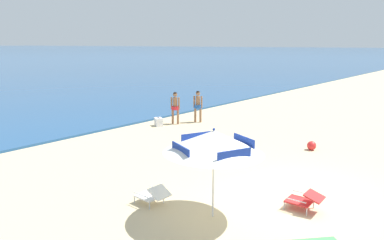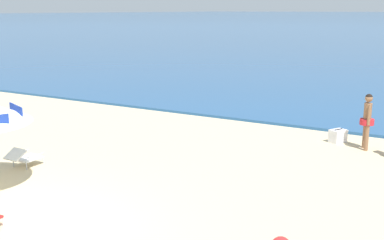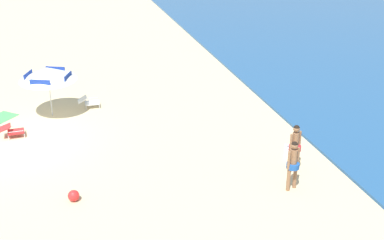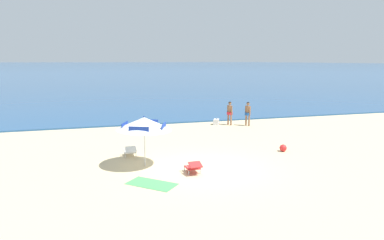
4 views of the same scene
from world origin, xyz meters
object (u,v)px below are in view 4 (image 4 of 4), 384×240
at_px(lounge_chair_under_umbrella, 193,166).
at_px(lounge_chair_beside_umbrella, 130,151).
at_px(beach_umbrella_striped_main, 144,124).
at_px(person_standing_beside, 248,112).
at_px(beach_ball, 283,148).
at_px(beach_towel, 152,184).
at_px(cooler_box, 216,122).
at_px(person_standing_near_shore, 230,111).

relative_size(lounge_chair_under_umbrella, lounge_chair_beside_umbrella, 0.99).
height_order(beach_umbrella_striped_main, lounge_chair_under_umbrella, beach_umbrella_striped_main).
xyz_separation_m(person_standing_beside, beach_ball, (-1.17, -6.58, -0.78)).
bearing_deg(beach_ball, beach_towel, -159.11).
bearing_deg(lounge_chair_under_umbrella, cooler_box, 65.05).
height_order(person_standing_near_shore, beach_towel, person_standing_near_shore).
distance_m(lounge_chair_under_umbrella, person_standing_beside, 10.61).
distance_m(lounge_chair_beside_umbrella, beach_towel, 3.84).
height_order(lounge_chair_beside_umbrella, beach_towel, lounge_chair_beside_umbrella).
bearing_deg(person_standing_near_shore, beach_ball, -90.70).
bearing_deg(cooler_box, beach_towel, -121.29).
distance_m(person_standing_beside, cooler_box, 2.28).
distance_m(lounge_chair_beside_umbrella, beach_ball, 7.43).
bearing_deg(lounge_chair_beside_umbrella, person_standing_beside, 32.50).
xyz_separation_m(lounge_chair_under_umbrella, cooler_box, (4.39, 9.43, -0.08)).
bearing_deg(lounge_chair_under_umbrella, beach_towel, -157.51).
relative_size(lounge_chair_beside_umbrella, person_standing_beside, 0.55).
bearing_deg(beach_towel, beach_umbrella_striped_main, 87.87).
height_order(lounge_chair_beside_umbrella, person_standing_beside, person_standing_beside).
relative_size(beach_umbrella_striped_main, lounge_chair_beside_umbrella, 3.23).
bearing_deg(person_standing_beside, beach_ball, -100.07).
height_order(person_standing_near_shore, beach_ball, person_standing_near_shore).
xyz_separation_m(cooler_box, beach_towel, (-6.18, -10.17, -0.20)).
relative_size(beach_umbrella_striped_main, person_standing_near_shore, 1.77).
xyz_separation_m(lounge_chair_beside_umbrella, person_standing_near_shore, (7.42, 6.02, 0.68)).
bearing_deg(person_standing_beside, beach_umbrella_striped_main, -139.07).
distance_m(lounge_chair_beside_umbrella, cooler_box, 9.14).
relative_size(beach_umbrella_striped_main, beach_ball, 8.34).
distance_m(person_standing_near_shore, beach_towel, 12.13).
relative_size(person_standing_near_shore, beach_ball, 4.71).
bearing_deg(beach_umbrella_striped_main, beach_towel, -92.13).
bearing_deg(person_standing_near_shore, lounge_chair_beside_umbrella, -140.97).
relative_size(cooler_box, beach_towel, 0.33).
relative_size(beach_ball, beach_towel, 0.19).
xyz_separation_m(beach_umbrella_striped_main, lounge_chair_beside_umbrella, (-0.47, 1.55, -1.55)).
bearing_deg(person_standing_beside, person_standing_near_shore, 150.94).
bearing_deg(beach_umbrella_striped_main, person_standing_near_shore, 47.42).
distance_m(beach_umbrella_striped_main, person_standing_beside, 10.68).
relative_size(lounge_chair_beside_umbrella, beach_ball, 2.59).
xyz_separation_m(person_standing_beside, cooler_box, (-1.94, 0.94, -0.75)).
bearing_deg(lounge_chair_under_umbrella, beach_ball, 20.32).
distance_m(beach_ball, beach_towel, 7.45).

